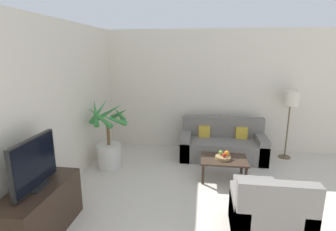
% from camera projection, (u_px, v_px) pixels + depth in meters
% --- Properties ---
extents(wall_back, '(8.08, 0.06, 2.70)m').
position_uv_depth(wall_back, '(252.00, 92.00, 5.78)').
color(wall_back, beige).
rests_on(wall_back, ground_plane).
extents(wall_left, '(0.06, 7.33, 2.70)m').
position_uv_depth(wall_left, '(31.00, 119.00, 3.43)').
color(wall_left, beige).
rests_on(wall_left, ground_plane).
extents(tv_console, '(0.49, 1.17, 0.64)m').
position_uv_depth(tv_console, '(40.00, 212.00, 3.18)').
color(tv_console, '#332319').
rests_on(tv_console, ground_plane).
extents(television, '(0.18, 0.78, 0.62)m').
position_uv_depth(television, '(34.00, 164.00, 3.03)').
color(television, black).
rests_on(television, tv_console).
extents(potted_palm, '(0.76, 0.84, 1.35)m').
position_uv_depth(potted_palm, '(109.00, 144.00, 5.05)').
color(potted_palm, beige).
rests_on(potted_palm, ground_plane).
extents(sofa_loveseat, '(1.75, 0.77, 0.83)m').
position_uv_depth(sofa_loveseat, '(223.00, 145.00, 5.55)').
color(sofa_loveseat, slate).
rests_on(sofa_loveseat, ground_plane).
extents(floor_lamp, '(0.32, 0.32, 1.44)m').
position_uv_depth(floor_lamp, '(291.00, 102.00, 5.34)').
color(floor_lamp, brown).
rests_on(floor_lamp, ground_plane).
extents(coffee_table, '(0.80, 0.59, 0.38)m').
position_uv_depth(coffee_table, '(224.00, 161.00, 4.61)').
color(coffee_table, '#38281E').
rests_on(coffee_table, ground_plane).
extents(fruit_bowl, '(0.27, 0.27, 0.05)m').
position_uv_depth(fruit_bowl, '(223.00, 157.00, 4.58)').
color(fruit_bowl, '#997A4C').
rests_on(fruit_bowl, coffee_table).
extents(apple_red, '(0.07, 0.07, 0.07)m').
position_uv_depth(apple_red, '(224.00, 155.00, 4.53)').
color(apple_red, red).
rests_on(apple_red, fruit_bowl).
extents(apple_green, '(0.08, 0.08, 0.08)m').
position_uv_depth(apple_green, '(221.00, 153.00, 4.63)').
color(apple_green, olive).
rests_on(apple_green, fruit_bowl).
extents(orange_fruit, '(0.09, 0.09, 0.09)m').
position_uv_depth(orange_fruit, '(227.00, 153.00, 4.59)').
color(orange_fruit, orange).
rests_on(orange_fruit, fruit_bowl).
extents(armchair, '(0.86, 0.76, 0.87)m').
position_uv_depth(armchair, '(269.00, 217.00, 3.14)').
color(armchair, slate).
rests_on(armchair, ground_plane).
extents(ottoman, '(0.60, 0.44, 0.34)m').
position_uv_depth(ottoman, '(255.00, 193.00, 3.89)').
color(ottoman, slate).
rests_on(ottoman, ground_plane).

